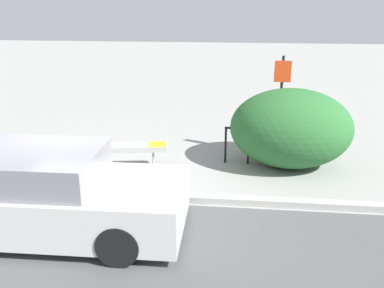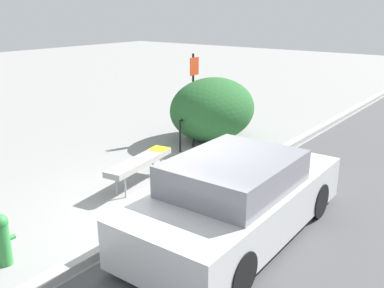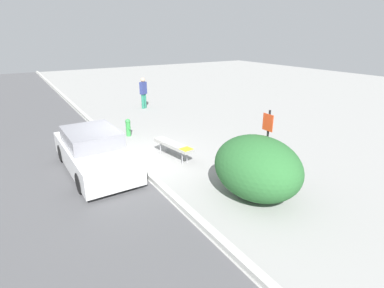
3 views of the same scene
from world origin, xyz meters
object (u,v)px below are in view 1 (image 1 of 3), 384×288
(bench, at_px, (123,148))
(parked_car_near, at_px, (44,195))
(sign_post, at_px, (281,98))
(bike_rack, at_px, (237,141))

(bench, relative_size, parked_car_near, 0.44)
(bench, bearing_deg, sign_post, 10.03)
(bench, height_order, sign_post, sign_post)
(sign_post, bearing_deg, parked_car_near, -135.34)
(bench, height_order, parked_car_near, parked_car_near)
(bench, height_order, bike_rack, bike_rack)
(bike_rack, height_order, sign_post, sign_post)
(parked_car_near, bearing_deg, bench, 77.60)
(bike_rack, bearing_deg, parked_car_near, -131.46)
(sign_post, distance_m, parked_car_near, 5.43)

